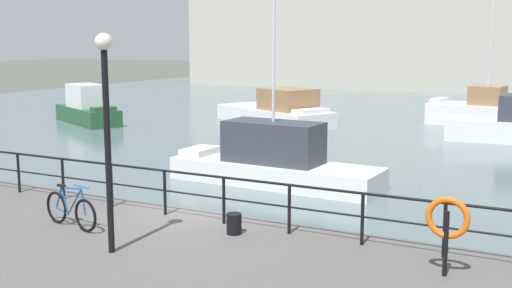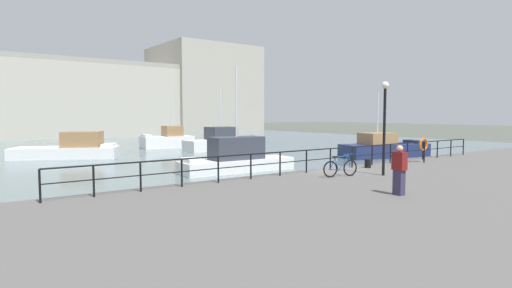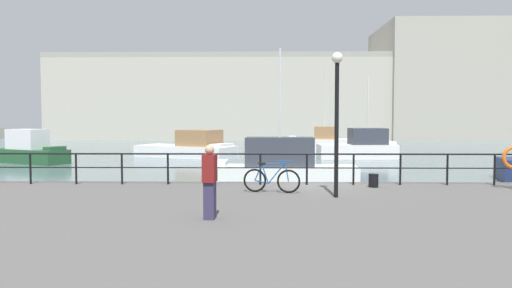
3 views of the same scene
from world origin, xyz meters
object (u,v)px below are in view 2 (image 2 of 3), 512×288
object	(u,v)px
moored_harbor_tender	(168,140)
moored_blue_motorboat	(384,148)
moored_white_yacht	(71,149)
life_ring_stand	(424,145)
quay_lamp_post	(385,115)
parked_bicycle	(340,168)
mooring_bollard	(368,163)
standing_person	(399,170)
harbor_building	(118,98)
moored_red_daysailer	(236,159)
moored_green_narrowboat	(216,141)

from	to	relation	value
moored_harbor_tender	moored_blue_motorboat	bearing A→B (deg)	124.41
moored_white_yacht	moored_harbor_tender	distance (m)	11.63
life_ring_stand	quay_lamp_post	xyz separation A→B (m)	(-5.92, -1.73, 1.72)
parked_bicycle	mooring_bollard	world-z (taller)	parked_bicycle
parked_bicycle	standing_person	xyz separation A→B (m)	(-1.45, -3.94, 0.47)
moored_blue_motorboat	life_ring_stand	xyz separation A→B (m)	(-7.31, -8.11, 1.07)
life_ring_stand	moored_white_yacht	bearing A→B (deg)	121.59
harbor_building	life_ring_stand	world-z (taller)	harbor_building
harbor_building	moored_blue_motorboat	bearing A→B (deg)	-82.26
standing_person	harbor_building	bearing A→B (deg)	85.26
moored_red_daysailer	moored_green_narrowboat	xyz separation A→B (m)	(6.52, 13.55, 0.10)
mooring_bollard	quay_lamp_post	distance (m)	3.58
moored_blue_motorboat	parked_bicycle	world-z (taller)	moored_blue_motorboat
moored_blue_motorboat	moored_green_narrowboat	bearing A→B (deg)	134.01
moored_blue_motorboat	moored_white_yacht	world-z (taller)	moored_blue_motorboat
moored_red_daysailer	life_ring_stand	bearing A→B (deg)	134.22
moored_green_narrowboat	moored_red_daysailer	bearing A→B (deg)	-119.10
standing_person	moored_green_narrowboat	bearing A→B (deg)	76.78
harbor_building	moored_green_narrowboat	distance (m)	35.19
moored_harbor_tender	life_ring_stand	size ratio (longest dim) A/B	5.44
parked_bicycle	life_ring_stand	xyz separation A→B (m)	(7.77, 0.88, 0.59)
harbor_building	mooring_bollard	bearing A→B (deg)	-95.23
moored_red_daysailer	mooring_bollard	world-z (taller)	moored_red_daysailer
mooring_bollard	quay_lamp_post	bearing A→B (deg)	-126.21
moored_green_narrowboat	life_ring_stand	world-z (taller)	moored_green_narrowboat
moored_blue_motorboat	parked_bicycle	xyz separation A→B (m)	(-15.08, -8.99, 0.48)
moored_red_daysailer	parked_bicycle	world-z (taller)	moored_red_daysailer
moored_red_daysailer	harbor_building	bearing A→B (deg)	-96.87
moored_harbor_tender	mooring_bollard	size ratio (longest dim) A/B	17.29
moored_green_narrowboat	quay_lamp_post	xyz separation A→B (m)	(-5.18, -23.44, 2.63)
harbor_building	moored_white_yacht	size ratio (longest dim) A/B	7.44
moored_red_daysailer	moored_green_narrowboat	world-z (taller)	moored_red_daysailer
standing_person	moored_white_yacht	bearing A→B (deg)	104.10
moored_blue_motorboat	standing_person	distance (m)	21.01
moored_blue_motorboat	standing_person	bearing A→B (deg)	-128.58
parked_bicycle	life_ring_stand	bearing A→B (deg)	17.79
quay_lamp_post	mooring_bollard	bearing A→B (deg)	53.79
life_ring_stand	quay_lamp_post	distance (m)	6.40
moored_harbor_tender	standing_person	bearing A→B (deg)	85.24
moored_blue_motorboat	life_ring_stand	size ratio (longest dim) A/B	5.67
harbor_building	life_ring_stand	distance (m)	56.64
mooring_bollard	standing_person	size ratio (longest dim) A/B	0.26
moored_blue_motorboat	mooring_bollard	xyz separation A→B (m)	(-11.70, -7.76, 0.31)
moored_green_narrowboat	parked_bicycle	xyz separation A→B (m)	(-7.03, -22.59, 0.32)
moored_blue_motorboat	moored_harbor_tender	distance (m)	22.04
parked_bicycle	quay_lamp_post	world-z (taller)	quay_lamp_post
moored_blue_motorboat	life_ring_stand	world-z (taller)	moored_blue_motorboat
moored_blue_motorboat	quay_lamp_post	size ratio (longest dim) A/B	1.91
moored_white_yacht	mooring_bollard	bearing A→B (deg)	-40.51
harbor_building	mooring_bollard	distance (m)	56.58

